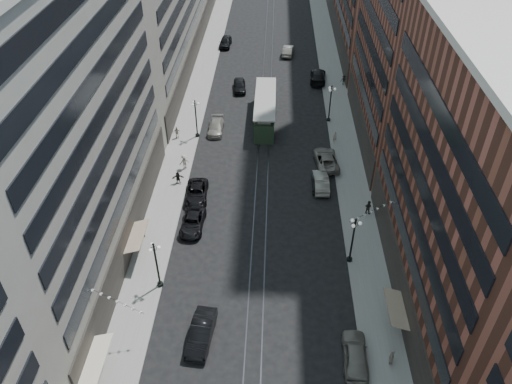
# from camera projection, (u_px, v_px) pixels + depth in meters

# --- Properties ---
(ground) EXTENTS (220.00, 220.00, 0.00)m
(ground) POSITION_uv_depth(u_px,v_px,m) (265.00, 120.00, 72.58)
(ground) COLOR black
(ground) RESTS_ON ground
(sidewalk_west) EXTENTS (4.00, 180.00, 0.15)m
(sidewalk_west) POSITION_uv_depth(u_px,v_px,m) (199.00, 87.00, 80.74)
(sidewalk_west) COLOR gray
(sidewalk_west) RESTS_ON ground
(sidewalk_east) EXTENTS (4.00, 180.00, 0.15)m
(sidewalk_east) POSITION_uv_depth(u_px,v_px,m) (335.00, 90.00, 80.06)
(sidewalk_east) COLOR gray
(sidewalk_east) RESTS_ON ground
(rail_west) EXTENTS (0.12, 180.00, 0.02)m
(rail_west) POSITION_uv_depth(u_px,v_px,m) (262.00, 89.00, 80.47)
(rail_west) COLOR #2D2D33
(rail_west) RESTS_ON ground
(rail_east) EXTENTS (0.12, 180.00, 0.02)m
(rail_east) POSITION_uv_depth(u_px,v_px,m) (271.00, 89.00, 80.42)
(rail_east) COLOR #2D2D33
(rail_east) RESTS_ON ground
(building_west_mid) EXTENTS (8.00, 36.00, 28.00)m
(building_west_mid) POSITION_uv_depth(u_px,v_px,m) (63.00, 131.00, 43.24)
(building_west_mid) COLOR gray
(building_west_mid) RESTS_ON ground
(building_east_mid) EXTENTS (8.00, 30.00, 24.00)m
(building_east_mid) POSITION_uv_depth(u_px,v_px,m) (471.00, 195.00, 39.48)
(building_east_mid) COLOR brown
(building_east_mid) RESTS_ON ground
(lamppost_sw_far) EXTENTS (1.03, 1.14, 5.52)m
(lamppost_sw_far) POSITION_uv_depth(u_px,v_px,m) (157.00, 264.00, 45.78)
(lamppost_sw_far) COLOR black
(lamppost_sw_far) RESTS_ON sidewalk_west
(lamppost_sw_mid) EXTENTS (1.03, 1.14, 5.52)m
(lamppost_sw_mid) POSITION_uv_depth(u_px,v_px,m) (196.00, 117.00, 67.03)
(lamppost_sw_mid) COLOR black
(lamppost_sw_mid) RESTS_ON sidewalk_west
(lamppost_se_far) EXTENTS (1.03, 1.14, 5.52)m
(lamppost_se_far) POSITION_uv_depth(u_px,v_px,m) (353.00, 239.00, 48.36)
(lamppost_se_far) COLOR black
(lamppost_se_far) RESTS_ON sidewalk_east
(lamppost_se_mid) EXTENTS (1.03, 1.14, 5.52)m
(lamppost_se_mid) POSITION_uv_depth(u_px,v_px,m) (330.00, 102.00, 70.39)
(lamppost_se_mid) COLOR black
(lamppost_se_mid) RESTS_ON sidewalk_east
(streetcar) EXTENTS (2.92, 13.21, 3.66)m
(streetcar) POSITION_uv_depth(u_px,v_px,m) (265.00, 110.00, 71.48)
(streetcar) COLOR #263D28
(streetcar) RESTS_ON ground
(car_2) EXTENTS (2.51, 5.17, 1.42)m
(car_2) POSITION_uv_depth(u_px,v_px,m) (193.00, 223.00, 53.83)
(car_2) COLOR black
(car_2) RESTS_ON ground
(car_4) EXTENTS (2.21, 5.10, 1.71)m
(car_4) POSITION_uv_depth(u_px,v_px,m) (355.00, 354.00, 40.84)
(car_4) COLOR slate
(car_4) RESTS_ON ground
(car_5) EXTENTS (2.33, 5.36, 1.71)m
(car_5) POSITION_uv_depth(u_px,v_px,m) (201.00, 333.00, 42.49)
(car_5) COLOR black
(car_5) RESTS_ON ground
(pedestrian_2) EXTENTS (0.90, 0.68, 1.65)m
(pedestrian_2) POSITION_uv_depth(u_px,v_px,m) (142.00, 231.00, 52.44)
(pedestrian_2) COLOR black
(pedestrian_2) RESTS_ON sidewalk_west
(pedestrian_4) EXTENTS (0.71, 1.04, 1.63)m
(pedestrian_4) POSITION_uv_depth(u_px,v_px,m) (392.00, 357.00, 40.47)
(pedestrian_4) COLOR #A29586
(pedestrian_4) RESTS_ON sidewalk_east
(car_7) EXTENTS (2.71, 5.42, 1.47)m
(car_7) POSITION_uv_depth(u_px,v_px,m) (197.00, 193.00, 57.90)
(car_7) COLOR black
(car_7) RESTS_ON ground
(car_8) EXTENTS (2.04, 4.99, 1.45)m
(car_8) POSITION_uv_depth(u_px,v_px,m) (216.00, 127.00, 69.69)
(car_8) COLOR gray
(car_8) RESTS_ON ground
(car_9) EXTENTS (2.29, 5.15, 1.72)m
(car_9) POSITION_uv_depth(u_px,v_px,m) (225.00, 42.00, 94.02)
(car_9) COLOR black
(car_9) RESTS_ON ground
(car_10) EXTENTS (1.58, 4.37, 1.43)m
(car_10) POSITION_uv_depth(u_px,v_px,m) (318.00, 182.00, 59.64)
(car_10) COLOR black
(car_10) RESTS_ON ground
(car_11) EXTENTS (3.27, 6.19, 1.66)m
(car_11) POSITION_uv_depth(u_px,v_px,m) (326.00, 159.00, 63.18)
(car_11) COLOR gray
(car_11) RESTS_ON ground
(car_12) EXTENTS (2.93, 6.29, 1.78)m
(car_12) POSITION_uv_depth(u_px,v_px,m) (318.00, 76.00, 82.24)
(car_12) COLOR black
(car_12) RESTS_ON ground
(car_13) EXTENTS (2.33, 4.88, 1.61)m
(car_13) POSITION_uv_depth(u_px,v_px,m) (240.00, 86.00, 79.63)
(car_13) COLOR black
(car_13) RESTS_ON ground
(car_14) EXTENTS (2.25, 5.06, 1.62)m
(car_14) POSITION_uv_depth(u_px,v_px,m) (288.00, 51.00, 90.88)
(car_14) COLOR slate
(car_14) RESTS_ON ground
(pedestrian_5) EXTENTS (1.46, 0.70, 1.52)m
(pedestrian_5) POSITION_uv_depth(u_px,v_px,m) (178.00, 178.00, 59.97)
(pedestrian_5) COLOR black
(pedestrian_5) RESTS_ON sidewalk_west
(pedestrian_6) EXTENTS (1.05, 0.66, 1.66)m
(pedestrian_6) POSITION_uv_depth(u_px,v_px,m) (177.00, 132.00, 68.03)
(pedestrian_6) COLOR beige
(pedestrian_6) RESTS_ON sidewalk_west
(pedestrian_7) EXTENTS (0.92, 0.81, 1.67)m
(pedestrian_7) POSITION_uv_depth(u_px,v_px,m) (368.00, 207.00, 55.50)
(pedestrian_7) COLOR black
(pedestrian_7) RESTS_ON sidewalk_east
(pedestrian_8) EXTENTS (0.74, 0.64, 1.72)m
(pedestrian_8) POSITION_uv_depth(u_px,v_px,m) (335.00, 136.00, 67.17)
(pedestrian_8) COLOR #BBAC9B
(pedestrian_8) RESTS_ON sidewalk_east
(pedestrian_9) EXTENTS (1.08, 0.52, 1.62)m
(pedestrian_9) POSITION_uv_depth(u_px,v_px,m) (344.00, 80.00, 80.86)
(pedestrian_9) COLOR black
(pedestrian_9) RESTS_ON sidewalk_east
(car_extra_0) EXTENTS (1.84, 4.94, 1.61)m
(car_extra_0) POSITION_uv_depth(u_px,v_px,m) (321.00, 182.00, 59.47)
(car_extra_0) COLOR gray
(car_extra_0) RESTS_ON ground
(pedestrian_extra_0) EXTENTS (1.34, 1.09, 1.94)m
(pedestrian_extra_0) POSITION_uv_depth(u_px,v_px,m) (184.00, 162.00, 62.24)
(pedestrian_extra_0) COLOR #B1A592
(pedestrian_extra_0) RESTS_ON sidewalk_west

